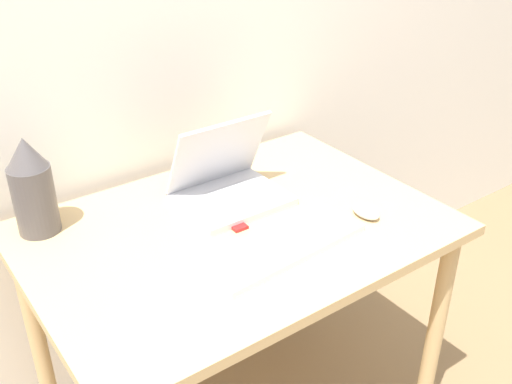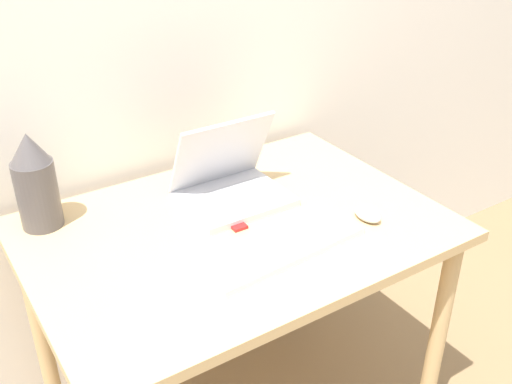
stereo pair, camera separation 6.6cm
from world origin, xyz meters
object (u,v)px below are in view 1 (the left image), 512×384
at_px(laptop, 227,183).
at_px(mouse, 366,211).
at_px(vase, 32,187).
at_px(keyboard, 284,246).
at_px(mp3_player, 236,225).

relative_size(laptop, mouse, 3.33).
bearing_deg(mouse, vase, 148.87).
xyz_separation_m(keyboard, mouse, (0.28, -0.01, 0.01)).
distance_m(vase, mp3_player, 0.54).
bearing_deg(laptop, mouse, -49.95).
bearing_deg(vase, mouse, -31.13).
bearing_deg(mp3_player, laptop, 65.64).
height_order(laptop, vase, vase).
bearing_deg(vase, laptop, -16.72).
relative_size(laptop, vase, 1.10).
height_order(laptop, keyboard, laptop).
xyz_separation_m(mouse, mp3_player, (-0.32, 0.17, -0.01)).
bearing_deg(laptop, keyboard, -94.88).
relative_size(vase, mp3_player, 4.25).
height_order(laptop, mp3_player, laptop).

